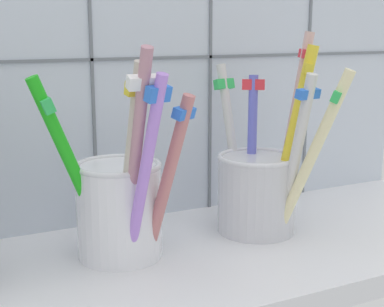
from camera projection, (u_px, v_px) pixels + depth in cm
name	position (u px, v px, depth cm)	size (l,w,h in cm)	color
counter_slab	(204.00, 261.00, 50.57)	(64.00, 22.00, 2.00)	silver
tile_wall_back	(149.00, 17.00, 56.38)	(64.00, 2.20, 45.00)	silver
toothbrush_cup_left	(121.00, 202.00, 47.78)	(12.05, 11.26, 18.30)	white
toothbrush_cup_right	(261.00, 182.00, 54.28)	(9.01, 14.61, 19.16)	silver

